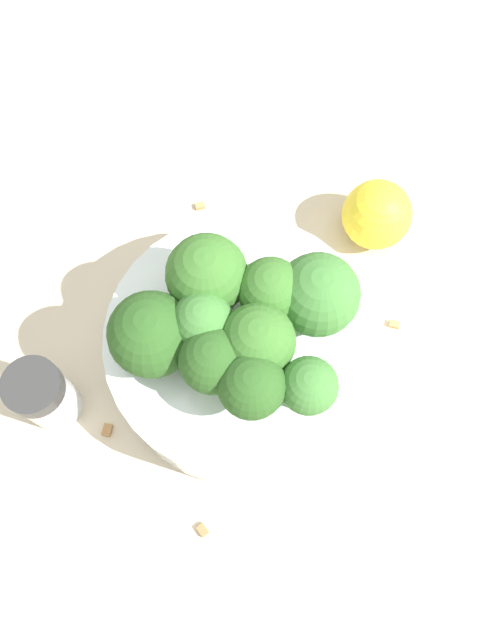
# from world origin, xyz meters

# --- Properties ---
(ground_plane) EXTENTS (3.00, 3.00, 0.00)m
(ground_plane) POSITION_xyz_m (0.00, 0.00, 0.00)
(ground_plane) COLOR beige
(bowl) EXTENTS (0.17, 0.17, 0.05)m
(bowl) POSITION_xyz_m (0.00, 0.00, 0.03)
(bowl) COLOR silver
(bowl) RESTS_ON ground_plane
(broccoli_floret_0) EXTENTS (0.05, 0.05, 0.06)m
(broccoli_floret_0) POSITION_xyz_m (0.03, 0.02, 0.09)
(broccoli_floret_0) COLOR #8EB770
(broccoli_floret_0) RESTS_ON bowl
(broccoli_floret_1) EXTENTS (0.04, 0.04, 0.06)m
(broccoli_floret_1) POSITION_xyz_m (-0.02, -0.01, 0.09)
(broccoli_floret_1) COLOR #8EB770
(broccoli_floret_1) RESTS_ON bowl
(broccoli_floret_2) EXTENTS (0.04, 0.04, 0.05)m
(broccoli_floret_2) POSITION_xyz_m (0.01, -0.02, 0.09)
(broccoli_floret_2) COLOR #84AD66
(broccoli_floret_2) RESTS_ON bowl
(broccoli_floret_3) EXTENTS (0.05, 0.05, 0.05)m
(broccoli_floret_3) POSITION_xyz_m (-0.00, 0.05, 0.08)
(broccoli_floret_3) COLOR #7A9E5B
(broccoli_floret_3) RESTS_ON bowl
(broccoli_floret_4) EXTENTS (0.04, 0.04, 0.05)m
(broccoli_floret_4) POSITION_xyz_m (-0.02, 0.02, 0.09)
(broccoli_floret_4) COLOR #84AD66
(broccoli_floret_4) RESTS_ON bowl
(broccoli_floret_5) EXTENTS (0.04, 0.04, 0.05)m
(broccoli_floret_5) POSITION_xyz_m (0.00, 0.02, 0.09)
(broccoli_floret_5) COLOR #7A9E5B
(broccoli_floret_5) RESTS_ON bowl
(broccoli_floret_6) EXTENTS (0.05, 0.05, 0.06)m
(broccoli_floret_6) POSITION_xyz_m (0.01, -0.05, 0.08)
(broccoli_floret_6) COLOR #7A9E5B
(broccoli_floret_6) RESTS_ON bowl
(broccoli_floret_7) EXTENTS (0.03, 0.03, 0.05)m
(broccoli_floret_7) POSITION_xyz_m (-0.05, -0.03, 0.08)
(broccoli_floret_7) COLOR #8EB770
(broccoli_floret_7) RESTS_ON bowl
(broccoli_floret_8) EXTENTS (0.04, 0.04, 0.06)m
(broccoli_floret_8) POSITION_xyz_m (-0.04, 0.00, 0.09)
(broccoli_floret_8) COLOR #84AD66
(broccoli_floret_8) RESTS_ON bowl
(pepper_shaker) EXTENTS (0.04, 0.04, 0.06)m
(pepper_shaker) POSITION_xyz_m (-0.01, 0.13, 0.03)
(pepper_shaker) COLOR silver
(pepper_shaker) RESTS_ON ground_plane
(lemon_wedge) EXTENTS (0.05, 0.05, 0.05)m
(lemon_wedge) POSITION_xyz_m (0.09, -0.12, 0.03)
(lemon_wedge) COLOR yellow
(lemon_wedge) RESTS_ON ground_plane
(almond_crumb_0) EXTENTS (0.01, 0.01, 0.01)m
(almond_crumb_0) POSITION_xyz_m (-0.11, 0.04, 0.00)
(almond_crumb_0) COLOR olive
(almond_crumb_0) RESTS_ON ground_plane
(almond_crumb_1) EXTENTS (0.01, 0.01, 0.01)m
(almond_crumb_1) POSITION_xyz_m (0.13, 0.01, 0.00)
(almond_crumb_1) COLOR #AD7F4C
(almond_crumb_1) RESTS_ON ground_plane
(almond_crumb_2) EXTENTS (0.01, 0.01, 0.01)m
(almond_crumb_2) POSITION_xyz_m (0.01, -0.11, 0.00)
(almond_crumb_2) COLOR #AD7F4C
(almond_crumb_2) RESTS_ON ground_plane
(almond_crumb_3) EXTENTS (0.01, 0.01, 0.01)m
(almond_crumb_3) POSITION_xyz_m (-0.04, 0.10, 0.00)
(almond_crumb_3) COLOR olive
(almond_crumb_3) RESTS_ON ground_plane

